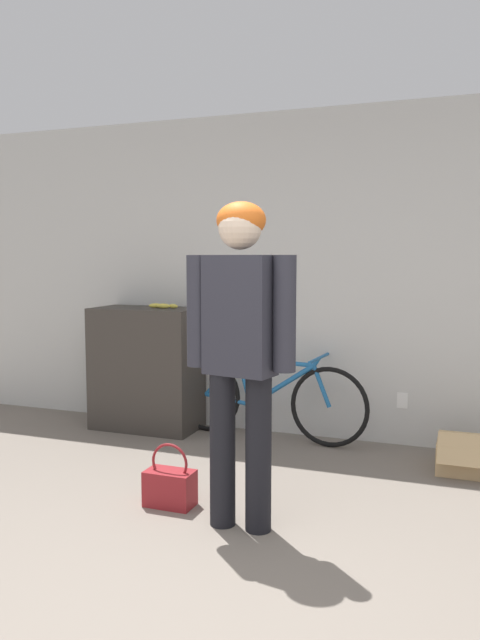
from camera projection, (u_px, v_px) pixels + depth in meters
The scene contains 7 objects.
wall_back at pixel (334, 276), 4.91m from camera, with size 8.00×0.07×2.60m.
side_shelf at pixel (147, 368), 5.26m from camera, with size 0.88×0.47×1.02m.
person at pixel (240, 335), 3.25m from camera, with size 0.60×0.26×1.73m.
bicycle at pixel (265, 397), 4.96m from camera, with size 1.68×0.46×0.69m.
banana at pixel (163, 306), 5.16m from camera, with size 0.28×0.08×0.04m.
handbag at pixel (170, 486), 3.63m from camera, with size 0.29×0.16×0.37m.
cardboard_box at pixel (465, 455), 4.24m from camera, with size 0.36×0.49×0.29m.
Camera 1 is at (1.03, -1.88, 1.45)m, focal length 35.00 mm.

